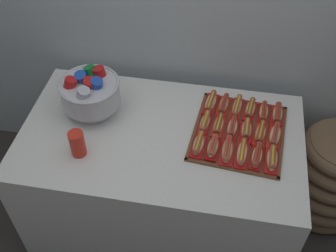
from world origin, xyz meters
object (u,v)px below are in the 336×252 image
at_px(hot_dog_16, 264,112).
at_px(cup_stack, 77,144).
at_px(hot_dog_13, 224,105).
at_px(hot_dog_5, 272,159).
at_px(hot_dog_6, 205,123).
at_px(hot_dog_14, 237,107).
at_px(hot_dog_4, 257,156).
at_px(hot_dog_9, 246,130).
at_px(buffet_table, 162,176).
at_px(hot_dog_1, 213,147).
at_px(hot_dog_10, 260,133).
at_px(hot_dog_17, 277,114).
at_px(hot_dog_15, 250,110).
at_px(punch_bowl, 90,92).
at_px(hot_dog_3, 242,153).
at_px(hot_dog_2, 227,150).
at_px(hot_dog_0, 199,144).
at_px(floor_vase, 329,176).
at_px(hot_dog_8, 232,128).
at_px(hot_dog_11, 275,136).
at_px(hot_dog_7, 219,125).
at_px(serving_tray, 239,133).
at_px(hot_dog_12, 211,103).

distance_m(hot_dog_16, cup_stack, 1.03).
bearing_deg(hot_dog_13, cup_stack, -147.20).
distance_m(hot_dog_5, hot_dog_6, 0.41).
bearing_deg(hot_dog_14, hot_dog_16, -5.06).
xyz_separation_m(hot_dog_4, hot_dog_9, (-0.06, 0.17, 0.00)).
relative_size(buffet_table, hot_dog_1, 9.61).
bearing_deg(hot_dog_14, hot_dog_10, -52.79).
bearing_deg(hot_dog_17, hot_dog_15, 174.94).
bearing_deg(buffet_table, punch_bowl, 164.61).
bearing_deg(hot_dog_9, hot_dog_10, -5.06).
xyz_separation_m(hot_dog_6, punch_bowl, (-0.64, 0.02, 0.11)).
distance_m(buffet_table, hot_dog_3, 0.60).
distance_m(hot_dog_2, punch_bowl, 0.81).
bearing_deg(hot_dog_17, hot_dog_0, -143.71).
xyz_separation_m(buffet_table, floor_vase, (1.03, 0.26, -0.10)).
xyz_separation_m(hot_dog_5, hot_dog_10, (-0.06, 0.17, -0.00)).
xyz_separation_m(hot_dog_6, cup_stack, (-0.62, -0.30, 0.04)).
xyz_separation_m(buffet_table, punch_bowl, (-0.41, 0.11, 0.52)).
bearing_deg(punch_bowl, hot_dog_14, 9.49).
height_order(buffet_table, hot_dog_13, hot_dog_13).
relative_size(hot_dog_5, hot_dog_8, 1.05).
height_order(hot_dog_10, punch_bowl, punch_bowl).
bearing_deg(punch_bowl, hot_dog_11, -2.83).
bearing_deg(hot_dog_7, hot_dog_0, -119.50).
xyz_separation_m(hot_dog_1, hot_dog_14, (0.10, 0.32, -0.00)).
xyz_separation_m(hot_dog_6, hot_dog_9, (0.22, -0.02, 0.00)).
distance_m(floor_vase, hot_dog_3, 0.86).
distance_m(hot_dog_3, hot_dog_14, 0.34).
xyz_separation_m(hot_dog_5, hot_dog_13, (-0.27, 0.36, -0.00)).
bearing_deg(hot_dog_1, hot_dog_10, 31.19).
bearing_deg(hot_dog_8, floor_vase, 14.75).
height_order(hot_dog_4, hot_dog_5, hot_dog_5).
height_order(hot_dog_5, hot_dog_6, hot_dog_5).
bearing_deg(hot_dog_5, hot_dog_1, 174.94).
xyz_separation_m(hot_dog_3, hot_dog_8, (-0.06, 0.17, 0.00)).
distance_m(hot_dog_3, hot_dog_7, 0.22).
height_order(serving_tray, hot_dog_3, hot_dog_3).
relative_size(hot_dog_6, hot_dog_9, 1.09).
relative_size(hot_dog_7, hot_dog_10, 0.93).
height_order(hot_dog_4, hot_dog_9, hot_dog_9).
relative_size(buffet_table, hot_dog_0, 9.11).
bearing_deg(hot_dog_16, hot_dog_12, 174.94).
distance_m(hot_dog_11, punch_bowl, 1.02).
height_order(hot_dog_0, hot_dog_13, hot_dog_0).
bearing_deg(hot_dog_16, punch_bowl, -172.76).
bearing_deg(hot_dog_17, hot_dog_6, -161.31).
distance_m(hot_dog_9, hot_dog_11, 0.15).
height_order(hot_dog_6, hot_dog_9, hot_dog_9).
xyz_separation_m(hot_dog_8, hot_dog_15, (0.09, 0.16, 0.00)).
distance_m(hot_dog_4, hot_dog_17, 0.34).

